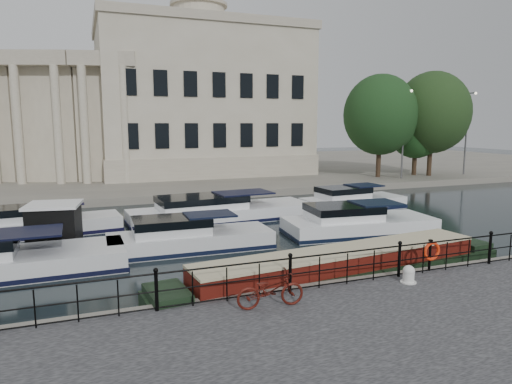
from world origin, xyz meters
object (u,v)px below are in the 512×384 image
at_px(life_ring_post, 431,252).
at_px(narrowboat, 342,272).
at_px(mooring_bollard, 409,274).
at_px(harbour_hut, 55,229).
at_px(bicycle, 270,290).

bearing_deg(life_ring_post, narrowboat, 150.48).
bearing_deg(mooring_bollard, harbour_hut, 136.65).
xyz_separation_m(mooring_bollard, narrowboat, (-1.13, 2.15, -0.45)).
xyz_separation_m(life_ring_post, narrowboat, (-2.61, 1.48, -0.88)).
bearing_deg(narrowboat, mooring_bollard, -68.25).
bearing_deg(mooring_bollard, narrowboat, 117.58).
xyz_separation_m(life_ring_post, harbour_hut, (-12.44, 9.67, -0.29)).
height_order(mooring_bollard, narrowboat, narrowboat).
distance_m(bicycle, mooring_bollard, 4.94).
xyz_separation_m(bicycle, mooring_bollard, (4.93, 0.28, -0.24)).
relative_size(mooring_bollard, narrowboat, 0.04).
bearing_deg(life_ring_post, mooring_bollard, -155.53).
xyz_separation_m(bicycle, narrowboat, (3.80, 2.43, -0.69)).
xyz_separation_m(bicycle, life_ring_post, (6.41, 0.96, 0.19)).
xyz_separation_m(mooring_bollard, life_ring_post, (1.49, 0.68, 0.42)).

